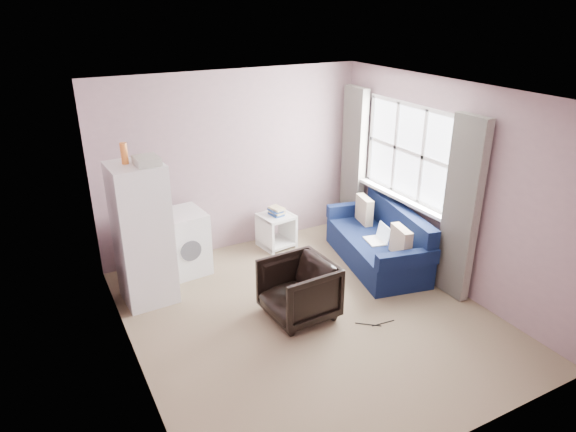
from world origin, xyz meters
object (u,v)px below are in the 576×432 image
(armchair, at_px, (299,287))
(side_table, at_px, (276,228))
(fridge, at_px, (143,233))
(washing_machine, at_px, (182,241))
(sofa, at_px, (380,243))

(armchair, xyz_separation_m, side_table, (0.59, 1.71, -0.08))
(armchair, distance_m, side_table, 1.81)
(fridge, distance_m, side_table, 2.13)
(armchair, height_order, fridge, fridge)
(washing_machine, xyz_separation_m, sofa, (2.43, -1.02, -0.14))
(fridge, relative_size, washing_machine, 2.31)
(fridge, height_order, side_table, fridge)
(washing_machine, distance_m, sofa, 2.64)
(washing_machine, height_order, side_table, washing_machine)
(armchair, relative_size, washing_machine, 0.89)
(armchair, distance_m, washing_machine, 1.82)
(armchair, height_order, sofa, sofa)
(fridge, relative_size, sofa, 1.01)
(armchair, relative_size, side_table, 1.22)
(sofa, bearing_deg, side_table, 143.90)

